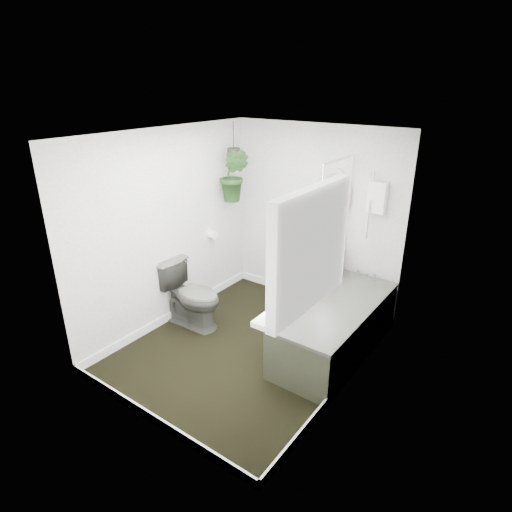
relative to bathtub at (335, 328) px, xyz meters
The scene contains 22 objects.
floor 0.99m from the bathtub, 147.99° to the right, with size 2.30×2.80×0.02m, color black.
ceiling 2.23m from the bathtub, 147.99° to the right, with size 2.30×2.80×0.02m, color white.
wall_back 1.49m from the bathtub, 131.32° to the left, with size 2.30×0.02×2.30m, color silver.
wall_front 2.24m from the bathtub, 112.73° to the right, with size 2.30×0.02×2.30m, color silver.
wall_left 2.20m from the bathtub, 165.69° to the right, with size 0.02×2.80×2.30m, color silver.
wall_right 1.06m from the bathtub, 54.25° to the right, with size 0.02×2.80×2.30m, color silver.
skirting 0.97m from the bathtub, 147.99° to the right, with size 2.30×2.80×0.10m, color white.
bathtub is the anchor object (origin of this frame).
bath_screen 1.15m from the bathtub, 123.96° to the left, with size 0.04×0.72×1.40m, color silver, non-canonical shape.
shower_box 1.51m from the bathtub, 90.00° to the left, with size 0.20×0.10×0.35m, color white.
oval_mirror 1.59m from the bathtub, 122.30° to the left, with size 0.46×0.03×0.62m, color #B9AD9A.
wall_sconce 1.70m from the bathtub, 137.85° to the left, with size 0.04×0.04×0.22m, color black.
toilet_roll_holder 2.01m from the bathtub, behind, with size 0.11×0.11×0.11m, color white.
window_recess 1.84m from the bathtub, 76.41° to the right, with size 0.08×1.00×0.90m, color white.
window_sill 1.54m from the bathtub, 79.61° to the right, with size 0.18×1.00×0.04m, color white.
window_blinds 1.83m from the bathtub, 78.46° to the right, with size 0.01×0.86×0.76m, color white.
toilet 1.73m from the bathtub, 163.40° to the right, with size 0.44×0.78×0.79m, color #484944.
pedestal_sink 0.83m from the bathtub, 132.35° to the left, with size 0.54×0.46×0.92m, color #484944, non-canonical shape.
sill_plant 1.68m from the bathtub, 82.41° to the right, with size 0.22×0.19×0.24m, color black.
hanging_plant 2.24m from the bathtub, 165.29° to the left, with size 0.37×0.30×0.67m, color black.
soap_bottle 0.70m from the bathtub, 119.23° to the right, with size 0.08×0.08×0.18m, color black.
hanging_pot 2.41m from the bathtub, 165.29° to the left, with size 0.16×0.16×0.12m, color black.
Camera 1 is at (2.42, -3.20, 2.76)m, focal length 30.00 mm.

